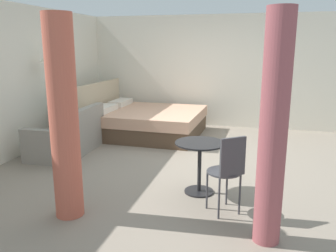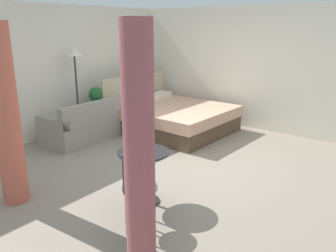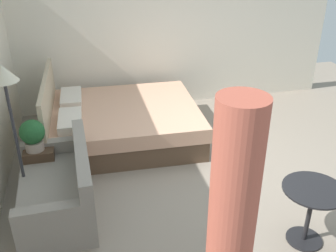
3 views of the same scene
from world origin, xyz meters
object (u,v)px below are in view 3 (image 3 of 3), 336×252
bed (121,122)px  floor_lamp (7,93)px  potted_plant (33,134)px  balcony_table (311,205)px  couch (60,190)px  nightstand (42,163)px  vase (37,135)px

bed → floor_lamp: floor_lamp is taller
potted_plant → balcony_table: potted_plant is taller
couch → nightstand: 0.71m
nightstand → balcony_table: 3.35m
couch → nightstand: bearing=19.9°
nightstand → floor_lamp: size_ratio=0.30×
potted_plant → balcony_table: (-1.71, -2.85, -0.28)m
bed → couch: size_ratio=1.52×
vase → balcony_table: vase is taller
floor_lamp → nightstand: bearing=-18.5°
nightstand → balcony_table: balcony_table is taller
nightstand → potted_plant: 0.50m
bed → vase: (-0.79, 1.17, 0.33)m
bed → balcony_table: (-2.72, -1.65, 0.18)m
bed → potted_plant: bed is taller
vase → potted_plant: bearing=173.8°
bed → potted_plant: bearing=130.2°
floor_lamp → bed: bearing=-43.5°
potted_plant → balcony_table: size_ratio=0.60×
bed → floor_lamp: bearing=136.5°
nightstand → vase: (0.12, 0.01, 0.35)m
couch → balcony_table: 2.82m
balcony_table → bed: bearing=31.3°
bed → floor_lamp: 2.25m
couch → potted_plant: size_ratio=3.75×
couch → vase: bearing=17.8°
bed → vase: bed is taller
bed → floor_lamp: size_ratio=1.31×
potted_plant → floor_lamp: bearing=161.8°
couch → potted_plant: bearing=26.0°
nightstand → balcony_table: (-1.81, -2.81, 0.21)m
couch → potted_plant: 0.80m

